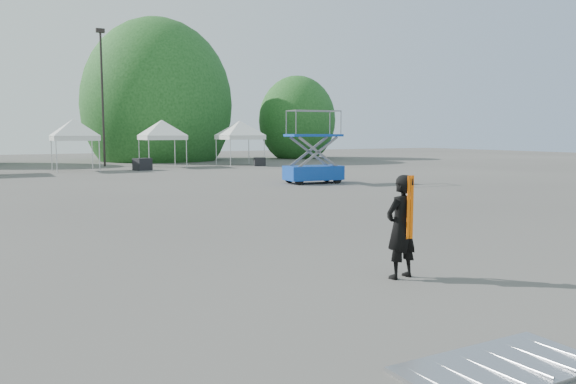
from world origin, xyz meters
TOP-DOWN VIEW (x-y plane):
  - ground at (0.00, 0.00)m, footprint 120.00×120.00m
  - light_pole_east at (3.00, 32.00)m, footprint 0.60×0.25m
  - tree_mid_e at (9.00, 39.00)m, footprint 5.12×5.12m
  - tree_far_e at (22.00, 37.00)m, footprint 3.84×3.84m
  - tent_e at (0.37, 27.66)m, footprint 3.84×3.84m
  - tent_f at (6.41, 28.97)m, footprint 4.02×4.02m
  - tent_g at (12.29, 28.72)m, footprint 4.16×4.16m
  - man at (1.01, -3.05)m, footprint 0.68×0.50m
  - scissor_lift at (9.03, 12.81)m, footprint 2.80×1.58m
  - barrier_left at (-0.49, -6.38)m, footprint 2.14×1.08m
  - crate_mid at (4.25, 26.19)m, footprint 1.23×1.10m
  - crate_east at (13.03, 26.87)m, footprint 0.96×0.84m

SIDE VIEW (x-z plane):
  - ground at x=0.00m, z-range 0.00..0.00m
  - barrier_left at x=-0.49m, z-range 0.00..0.07m
  - crate_east at x=13.03m, z-range 0.00..0.63m
  - crate_mid at x=4.25m, z-range 0.00..0.79m
  - man at x=1.01m, z-range 0.00..1.72m
  - scissor_lift at x=9.03m, z-range 0.01..3.49m
  - tent_e at x=0.37m, z-range 1.12..5.00m
  - tent_f at x=6.41m, z-range 1.12..5.00m
  - tent_g at x=12.29m, z-range 1.12..5.00m
  - tree_far_e at x=22.00m, z-range 0.70..6.55m
  - tree_mid_e at x=9.00m, z-range 0.94..8.74m
  - light_pole_east at x=3.00m, z-range 0.62..10.42m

